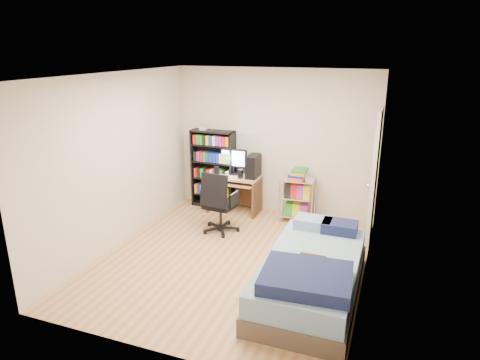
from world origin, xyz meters
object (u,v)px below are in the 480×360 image
at_px(computer_desk, 240,179).
at_px(bed, 311,274).
at_px(media_shelf, 213,168).
at_px(office_chair, 219,213).

bearing_deg(computer_desk, bed, -52.15).
xyz_separation_m(media_shelf, bed, (2.28, -2.32, -0.45)).
bearing_deg(bed, computer_desk, 127.85).
bearing_deg(media_shelf, office_chair, -61.81).
relative_size(media_shelf, office_chair, 1.47).
height_order(office_chair, bed, office_chair).
height_order(computer_desk, bed, computer_desk).
bearing_deg(bed, media_shelf, 134.45).
relative_size(media_shelf, bed, 0.68).
bearing_deg(office_chair, media_shelf, 123.79).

